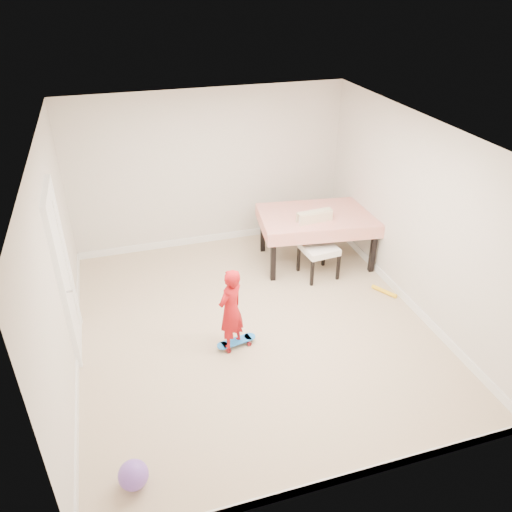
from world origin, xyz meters
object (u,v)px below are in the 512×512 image
object	(u,v)px
dining_chair	(319,247)
skateboard	(236,343)
dining_table	(316,238)
child	(231,312)
balloon	(133,475)

from	to	relation	value
dining_chair	skateboard	xyz separation A→B (m)	(-1.64, -1.25, -0.46)
dining_table	dining_chair	size ratio (longest dim) A/B	1.76
child	skateboard	bearing A→B (deg)	158.37
dining_table	dining_chair	distance (m)	0.45
child	balloon	xyz separation A→B (m)	(-1.34, -1.61, -0.41)
skateboard	child	distance (m)	0.52
dining_table	skateboard	size ratio (longest dim) A/B	3.38
dining_chair	skateboard	world-z (taller)	dining_chair
balloon	child	bearing A→B (deg)	50.11
dining_table	balloon	world-z (taller)	dining_table
dining_table	skateboard	xyz separation A→B (m)	(-1.77, -1.68, -0.38)
dining_table	balloon	xyz separation A→B (m)	(-3.18, -3.30, -0.28)
skateboard	child	bearing A→B (deg)	-174.74
child	balloon	distance (m)	2.14
dining_table	dining_chair	world-z (taller)	dining_chair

